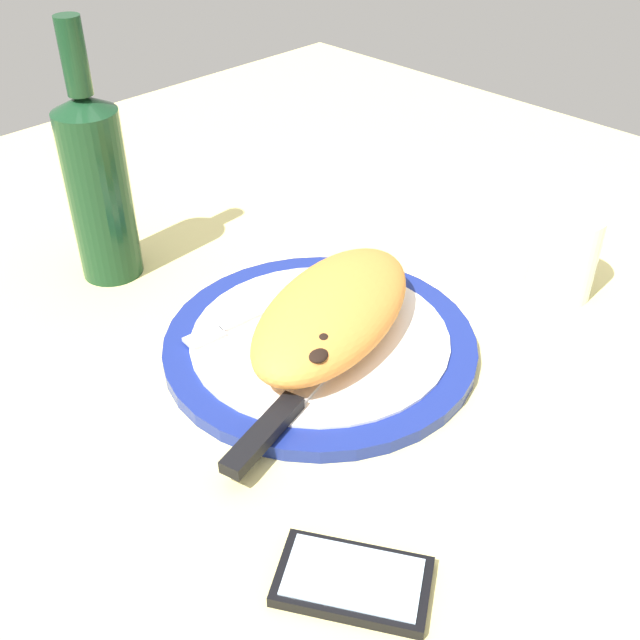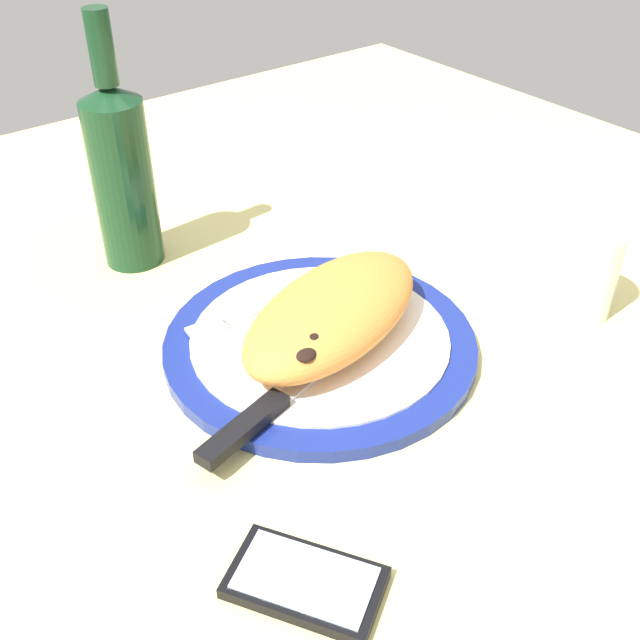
{
  "view_description": "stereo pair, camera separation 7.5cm",
  "coord_description": "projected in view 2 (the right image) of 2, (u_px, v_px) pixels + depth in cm",
  "views": [
    {
      "loc": [
        43.21,
        43.18,
        48.19
      ],
      "look_at": [
        0.0,
        0.0,
        3.71
      ],
      "focal_mm": 42.98,
      "sensor_mm": 36.0,
      "label": 1
    },
    {
      "loc": [
        37.55,
        48.18,
        48.19
      ],
      "look_at": [
        0.0,
        0.0,
        3.71
      ],
      "focal_mm": 42.98,
      "sensor_mm": 36.0,
      "label": 2
    }
  ],
  "objects": [
    {
      "name": "ground_plane",
      "position": [
        320.0,
        361.0,
        0.79
      ],
      "size": [
        150.0,
        150.0,
        3.0
      ],
      "primitive_type": "cube",
      "color": "#E5D684"
    },
    {
      "name": "fork",
      "position": [
        250.0,
        314.0,
        0.8
      ],
      "size": [
        17.21,
        3.38,
        0.4
      ],
      "color": "silver",
      "rests_on": "plate"
    },
    {
      "name": "smartphone",
      "position": [
        305.0,
        582.0,
        0.55
      ],
      "size": [
        11.09,
        12.7,
        1.16
      ],
      "color": "black",
      "rests_on": "ground_plane"
    },
    {
      "name": "wine_bottle",
      "position": [
        122.0,
        172.0,
        0.85
      ],
      "size": [
        6.89,
        6.89,
        28.84
      ],
      "color": "#14381E",
      "rests_on": "ground_plane"
    },
    {
      "name": "calzone",
      "position": [
        333.0,
        313.0,
        0.75
      ],
      "size": [
        26.68,
        18.68,
        5.92
      ],
      "color": "orange",
      "rests_on": "plate"
    },
    {
      "name": "water_glass",
      "position": [
        582.0,
        277.0,
        0.81
      ],
      "size": [
        7.08,
        7.08,
        9.7
      ],
      "color": "silver",
      "rests_on": "ground_plane"
    },
    {
      "name": "knife",
      "position": [
        270.0,
        407.0,
        0.68
      ],
      "size": [
        24.63,
        8.04,
        1.2
      ],
      "color": "silver",
      "rests_on": "plate"
    },
    {
      "name": "plate",
      "position": [
        320.0,
        343.0,
        0.77
      ],
      "size": [
        31.49,
        31.49,
        1.71
      ],
      "color": "navy",
      "rests_on": "ground_plane"
    }
  ]
}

